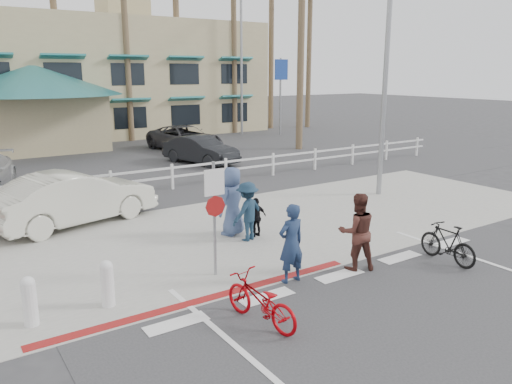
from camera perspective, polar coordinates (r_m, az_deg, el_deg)
ground at (r=11.15m, az=11.67°, el=-10.37°), size 140.00×140.00×0.00m
bike_path at (r=9.99m, az=20.02°, el=-13.87°), size 12.00×16.00×0.01m
sidewalk_plaza at (r=14.43m, az=-1.07°, el=-4.44°), size 22.00×7.00×0.01m
cross_street at (r=17.80m, az=-8.01°, el=-1.08°), size 40.00×5.00×0.01m
parking_lot at (r=26.52m, az=-16.97°, el=3.31°), size 50.00×16.00×0.01m
curb_red at (r=10.37m, az=-5.36°, el=-11.98°), size 7.00×0.25×0.02m
rail_fence at (r=19.66m, az=-9.28°, el=1.77°), size 29.40×0.16×1.00m
building at (r=39.23m, az=-20.41°, el=14.51°), size 28.00×16.00×11.30m
sign_post at (r=10.99m, az=-4.78°, el=-2.43°), size 0.50×0.10×2.90m
bollard_0 at (r=10.25m, az=-16.64°, el=-9.99°), size 0.26×0.26×0.95m
bollard_1 at (r=9.99m, az=-24.46°, el=-11.31°), size 0.26×0.26×0.95m
streetlight_0 at (r=18.71m, az=14.62°, el=13.26°), size 0.60×2.00×9.00m
streetlight_1 at (r=36.61m, az=-1.68°, el=14.04°), size 0.60×2.00×9.50m
info_sign at (r=36.12m, az=2.80°, el=10.94°), size 1.20×0.16×5.60m
palm_4 at (r=34.02m, az=-22.02°, el=17.78°), size 4.00×4.00×15.00m
palm_5 at (r=34.09m, az=-14.65°, el=16.60°), size 4.00×4.00×13.00m
palm_6 at (r=36.69m, az=-9.13°, el=19.75°), size 4.00×4.00×17.00m
palm_7 at (r=37.55m, az=-2.55°, el=17.46°), size 4.00×4.00×14.00m
palm_8 at (r=40.60m, az=1.76°, el=17.88°), size 4.00×4.00×15.00m
palm_9 at (r=41.56m, az=6.11°, el=16.34°), size 4.00×4.00×13.00m
palm_11 at (r=29.59m, az=5.20°, el=18.46°), size 4.00×4.00×14.00m
bike_red at (r=9.19m, az=0.49°, el=-12.32°), size 0.90×1.83×0.92m
rider_red at (r=10.80m, az=4.04°, el=-5.88°), size 0.65×0.43×1.76m
bike_black at (r=12.85m, az=21.05°, el=-5.47°), size 0.53×1.62×0.96m
rider_black at (r=11.68m, az=11.47°, el=-4.46°), size 1.09×0.99×1.82m
pedestrian_a at (r=13.42m, az=-0.99°, el=-2.24°), size 1.18×0.88×1.62m
pedestrian_child at (r=13.78m, az=0.04°, el=-2.92°), size 0.67×0.33×1.11m
pedestrian_b at (r=13.87m, az=-2.72°, el=-1.06°), size 1.12×0.98×1.93m
car_white_sedan at (r=15.83m, az=-20.03°, el=-0.66°), size 5.13×2.88×1.60m
lot_car_3 at (r=25.00m, az=-6.35°, el=4.81°), size 2.64×4.41×1.37m
lot_car_5 at (r=29.24m, az=-8.13°, el=6.10°), size 3.24×5.50×1.44m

